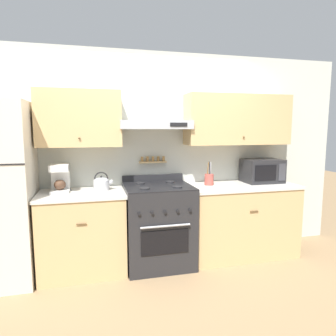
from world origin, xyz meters
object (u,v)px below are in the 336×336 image
at_px(stove_range, 158,225).
at_px(tea_kettle, 102,183).
at_px(coffee_maker, 60,178).
at_px(microwave, 262,171).
at_px(utensil_crock, 209,179).

xyz_separation_m(stove_range, tea_kettle, (-0.64, 0.10, 0.51)).
bearing_deg(stove_range, tea_kettle, 171.12).
xyz_separation_m(stove_range, coffee_maker, (-1.09, 0.13, 0.59)).
bearing_deg(microwave, coffee_maker, 179.67).
distance_m(stove_range, utensil_crock, 0.85).
xyz_separation_m(microwave, utensil_crock, (-0.75, -0.02, -0.08)).
bearing_deg(utensil_crock, stove_range, -171.52).
distance_m(stove_range, coffee_maker, 1.25).
bearing_deg(tea_kettle, utensil_crock, 0.00).
relative_size(stove_range, microwave, 2.13).
xyz_separation_m(coffee_maker, utensil_crock, (1.76, -0.03, -0.08)).
bearing_deg(coffee_maker, tea_kettle, -4.13).
xyz_separation_m(stove_range, microwave, (1.42, 0.12, 0.58)).
bearing_deg(microwave, stove_range, -175.26).
height_order(stove_range, coffee_maker, coffee_maker).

